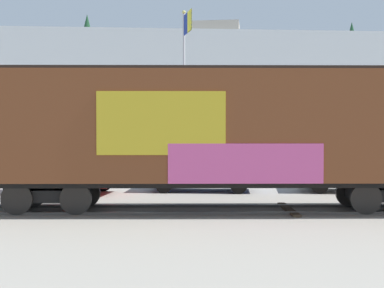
{
  "coord_description": "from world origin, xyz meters",
  "views": [
    {
      "loc": [
        -1.4,
        -15.39,
        2.45
      ],
      "look_at": [
        -0.25,
        0.59,
        2.02
      ],
      "focal_mm": 47.92,
      "sensor_mm": 36.0,
      "label": 1
    }
  ],
  "objects": [
    {
      "name": "flagpole",
      "position": [
        0.11,
        9.95,
        5.6
      ],
      "size": [
        0.38,
        1.68,
        8.43
      ],
      "color": "silver",
      "rests_on": "ground_plane"
    },
    {
      "name": "parked_car_silver",
      "position": [
        6.63,
        4.42,
        0.83
      ],
      "size": [
        5.06,
        2.72,
        1.65
      ],
      "color": "#B7BABF",
      "rests_on": "ground_plane"
    },
    {
      "name": "track",
      "position": [
        1.24,
        -0.04,
        0.04
      ],
      "size": [
        59.98,
        5.25,
        0.08
      ],
      "color": "#4C4742",
      "rests_on": "ground_plane"
    },
    {
      "name": "parked_car_red",
      "position": [
        -5.18,
        4.72,
        0.82
      ],
      "size": [
        4.68,
        2.75,
        1.64
      ],
      "color": "#B21E1E",
      "rests_on": "ground_plane"
    },
    {
      "name": "hillside",
      "position": [
        0.01,
        59.59,
        6.66
      ],
      "size": [
        146.49,
        40.75,
        17.8
      ],
      "color": "silver",
      "rests_on": "ground_plane"
    },
    {
      "name": "freight_car",
      "position": [
        0.55,
        -0.0,
        2.49
      ],
      "size": [
        16.19,
        3.94,
        4.39
      ],
      "color": "brown",
      "rests_on": "ground_plane"
    },
    {
      "name": "ground_plane",
      "position": [
        0.0,
        0.0,
        0.0
      ],
      "size": [
        260.0,
        260.0,
        0.0
      ],
      "primitive_type": "plane",
      "color": "gray"
    },
    {
      "name": "parked_car_blue",
      "position": [
        0.47,
        5.06,
        0.86
      ],
      "size": [
        4.49,
        2.36,
        1.7
      ],
      "color": "navy",
      "rests_on": "ground_plane"
    }
  ]
}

